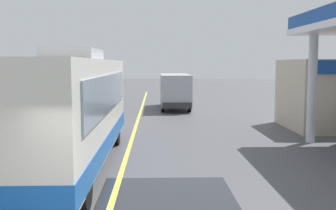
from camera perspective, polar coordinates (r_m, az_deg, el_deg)
name	(u,v)px	position (r m, az deg, el deg)	size (l,w,h in m)	color
ground	(140,114)	(25.78, -4.01, -1.27)	(120.00, 120.00, 0.00)	#4C4C51
lane_divider_stripe	(136,126)	(20.83, -4.55, -2.97)	(0.16, 50.00, 0.01)	#D8CC4C
coach_bus_main	(69,112)	(12.86, -13.88, -0.92)	(2.60, 11.04, 3.69)	silver
minibus_opposing_lane	(175,88)	(28.63, 0.96, 2.41)	(2.04, 6.13, 2.44)	#A5A5AD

